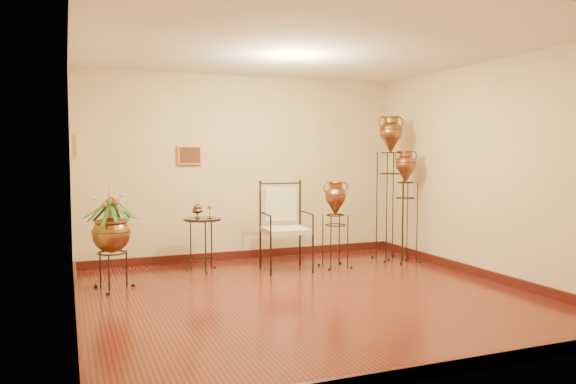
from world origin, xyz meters
name	(u,v)px	position (x,y,z in m)	size (l,w,h in m)	color
ground	(310,296)	(0.00, 0.00, 0.00)	(5.00, 5.00, 0.00)	maroon
room_shell	(309,144)	(-0.01, 0.01, 1.73)	(5.02, 5.02, 2.81)	beige
amphora_tall	(390,186)	(2.03, 1.58, 1.13)	(0.50, 0.50, 2.21)	black
amphora_mid	(405,205)	(2.15, 1.34, 0.85)	(0.39, 0.39, 1.69)	black
amphora_short	(335,224)	(1.00, 1.35, 0.62)	(0.50, 0.50, 1.25)	black
planter_urn	(111,230)	(-2.07, 1.13, 0.72)	(0.74, 0.74, 1.30)	black
armchair	(286,227)	(0.26, 1.40, 0.61)	(0.73, 0.69, 1.22)	black
side_table	(203,243)	(-0.82, 1.82, 0.38)	(0.55, 0.55, 0.92)	black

